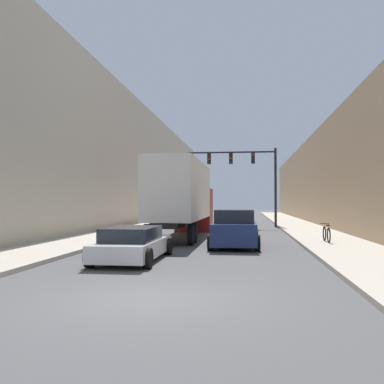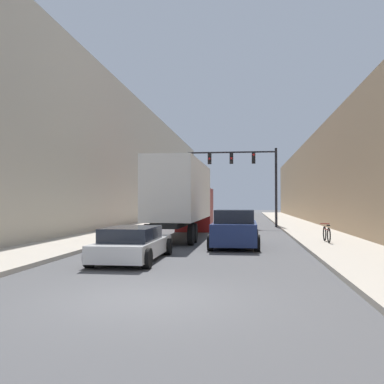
% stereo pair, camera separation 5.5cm
% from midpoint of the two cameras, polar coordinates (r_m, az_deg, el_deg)
% --- Properties ---
extents(ground_plane, '(200.00, 200.00, 0.00)m').
position_cam_midpoint_polar(ground_plane, '(9.36, -5.98, -14.03)').
color(ground_plane, '#4C4C4F').
extents(sidewalk_right, '(3.42, 80.00, 0.15)m').
position_cam_midpoint_polar(sidewalk_right, '(39.16, 13.46, -4.19)').
color(sidewalk_right, '#B2A899').
rests_on(sidewalk_right, ground).
extents(sidewalk_left, '(3.42, 80.00, 0.15)m').
position_cam_midpoint_polar(sidewalk_left, '(39.82, -4.79, -4.17)').
color(sidewalk_left, '#B2A899').
rests_on(sidewalk_left, ground).
extents(building_right, '(6.00, 80.00, 8.23)m').
position_cam_midpoint_polar(building_right, '(39.93, 20.16, 1.71)').
color(building_right, tan).
rests_on(building_right, ground).
extents(building_left, '(6.00, 80.00, 11.66)m').
position_cam_midpoint_polar(building_left, '(41.19, -11.21, 3.96)').
color(building_left, '#BCB29E').
rests_on(building_left, ground).
extents(semi_truck, '(2.42, 12.38, 4.25)m').
position_cam_midpoint_polar(semi_truck, '(25.20, -1.15, -0.63)').
color(semi_truck, silver).
rests_on(semi_truck, ground).
extents(sedan_car, '(2.08, 4.77, 1.19)m').
position_cam_midpoint_polar(sedan_car, '(15.20, -7.96, -6.89)').
color(sedan_car, silver).
rests_on(sedan_car, ground).
extents(suv_car, '(2.19, 4.92, 1.71)m').
position_cam_midpoint_polar(suv_car, '(19.78, 5.67, -4.92)').
color(suv_car, navy).
rests_on(suv_car, ground).
extents(traffic_signal_gantry, '(7.37, 0.35, 6.47)m').
position_cam_midpoint_polar(traffic_signal_gantry, '(35.56, 7.81, 2.89)').
color(traffic_signal_gantry, black).
rests_on(traffic_signal_gantry, ground).
extents(parked_bicycle, '(0.44, 1.82, 0.86)m').
position_cam_midpoint_polar(parked_bicycle, '(21.39, 17.43, -5.35)').
color(parked_bicycle, black).
rests_on(parked_bicycle, sidewalk_right).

